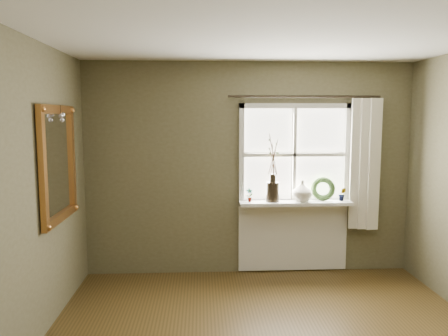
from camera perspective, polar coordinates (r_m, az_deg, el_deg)
name	(u,v)px	position (r m, az deg, el deg)	size (l,w,h in m)	color
ceiling	(287,20)	(3.16, 8.26, 18.59)	(4.50, 4.50, 0.00)	silver
wall_back	(249,169)	(5.41, 3.27, -0.09)	(4.00, 0.10, 2.60)	brown
window_frame	(294,155)	(5.41, 9.17, 1.75)	(1.36, 0.06, 1.24)	silver
window_sill	(295,203)	(5.39, 9.29, -4.51)	(1.36, 0.26, 0.04)	silver
window_apron	(293,236)	(5.60, 8.96, -8.71)	(1.36, 0.04, 0.88)	silver
dark_jug	(273,192)	(5.31, 6.37, -3.10)	(0.16, 0.16, 0.24)	black
cream_vase	(302,191)	(5.38, 10.17, -2.95)	(0.24, 0.24, 0.25)	beige
wreath	(323,191)	(5.49, 12.78, -2.99)	(0.29, 0.29, 0.07)	#2F4B21
potted_plant_left	(250,195)	(5.28, 3.36, -3.53)	(0.09, 0.06, 0.16)	#2F4B21
potted_plant_right	(342,194)	(5.52, 15.19, -3.31)	(0.09, 0.07, 0.16)	#2F4B21
curtain	(364,164)	(5.57, 17.84, 0.46)	(0.36, 0.12, 1.59)	beige
curtain_rod	(305,97)	(5.36, 10.50, 9.17)	(0.03, 0.03, 1.84)	black
gilt_mirror	(58,163)	(4.48, -20.83, 0.57)	(0.10, 0.94, 1.12)	white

